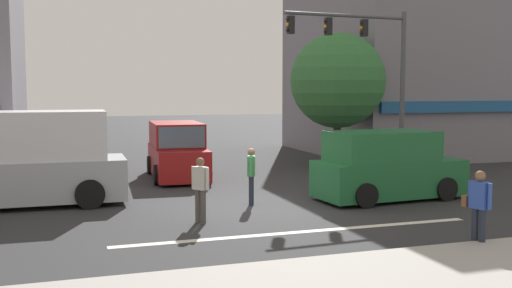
# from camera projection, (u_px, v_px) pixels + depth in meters

# --- Properties ---
(ground_plane) EXTENTS (120.00, 120.00, 0.00)m
(ground_plane) POSITION_uv_depth(u_px,v_px,m) (255.00, 205.00, 17.51)
(ground_plane) COLOR #2B2B2D
(lane_marking_stripe) EXTENTS (9.00, 0.24, 0.01)m
(lane_marking_stripe) POSITION_uv_depth(u_px,v_px,m) (301.00, 232.00, 14.21)
(lane_marking_stripe) COLOR silver
(lane_marking_stripe) RESTS_ON ground
(building_right_corner) EXTENTS (11.19, 11.01, 11.23)m
(building_right_corner) POSITION_uv_depth(u_px,v_px,m) (417.00, 47.00, 31.92)
(building_right_corner) COLOR slate
(building_right_corner) RESTS_ON ground
(street_tree) EXTENTS (4.04, 4.04, 5.76)m
(street_tree) POSITION_uv_depth(u_px,v_px,m) (338.00, 81.00, 25.32)
(street_tree) COLOR #4C3823
(street_tree) RESTS_ON ground
(traffic_light_mast) EXTENTS (4.89, 0.46, 6.20)m
(traffic_light_mast) POSITION_uv_depth(u_px,v_px,m) (373.00, 63.00, 21.54)
(traffic_light_mast) COLOR #47474C
(traffic_light_mast) RESTS_ON ground
(van_approaching_near) EXTENTS (2.27, 4.71, 2.11)m
(van_approaching_near) POSITION_uv_depth(u_px,v_px,m) (177.00, 152.00, 22.79)
(van_approaching_near) COLOR maroon
(van_approaching_near) RESTS_ON ground
(van_crossing_center) EXTENTS (4.72, 2.29, 2.11)m
(van_crossing_center) POSITION_uv_depth(u_px,v_px,m) (387.00, 167.00, 18.32)
(van_crossing_center) COLOR #1E6033
(van_crossing_center) RESTS_ON ground
(box_truck_crossing_rightbound) EXTENTS (5.64, 2.32, 2.75)m
(box_truck_crossing_rightbound) POSITION_uv_depth(u_px,v_px,m) (33.00, 163.00, 17.33)
(box_truck_crossing_rightbound) COLOR #999EA3
(box_truck_crossing_rightbound) RESTS_ON ground
(pedestrian_foreground_with_bag) EXTENTS (0.36, 0.69, 1.67)m
(pedestrian_foreground_with_bag) POSITION_uv_depth(u_px,v_px,m) (478.00, 204.00, 12.70)
(pedestrian_foreground_with_bag) COLOR #232838
(pedestrian_foreground_with_bag) RESTS_ON ground
(pedestrian_mid_crossing) EXTENTS (0.33, 0.54, 1.67)m
(pedestrian_mid_crossing) POSITION_uv_depth(u_px,v_px,m) (251.00, 173.00, 17.46)
(pedestrian_mid_crossing) COLOR #232838
(pedestrian_mid_crossing) RESTS_ON ground
(pedestrian_far_side) EXTENTS (0.38, 0.49, 1.67)m
(pedestrian_far_side) POSITION_uv_depth(u_px,v_px,m) (200.00, 186.00, 15.07)
(pedestrian_far_side) COLOR #4C4742
(pedestrian_far_side) RESTS_ON ground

